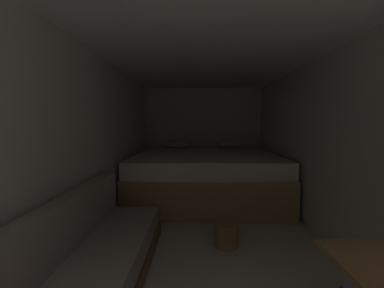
{
  "coord_description": "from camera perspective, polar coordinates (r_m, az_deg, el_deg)",
  "views": [
    {
      "loc": [
        -0.15,
        -0.45,
        1.29
      ],
      "look_at": [
        -0.21,
        2.55,
        1.02
      ],
      "focal_mm": 22.16,
      "sensor_mm": 36.0,
      "label": 1
    }
  ],
  "objects": [
    {
      "name": "bed",
      "position": [
        4.1,
        3.22,
        -7.52
      ],
      "size": [
        2.32,
        2.09,
        0.94
      ],
      "color": "tan",
      "rests_on": "ground"
    },
    {
      "name": "ground_plane",
      "position": [
        2.81,
        4.38,
        -22.26
      ],
      "size": [
        7.19,
        7.19,
        0.0
      ],
      "primitive_type": "plane",
      "color": "beige"
    },
    {
      "name": "ceiling_slab",
      "position": [
        2.6,
        4.72,
        22.07
      ],
      "size": [
        2.54,
        5.19,
        0.05
      ],
      "primitive_type": "cube",
      "color": "white",
      "rests_on": "wall_left"
    },
    {
      "name": "wall_back",
      "position": [
        5.12,
        2.8,
        2.03
      ],
      "size": [
        2.54,
        0.05,
        2.03
      ],
      "primitive_type": "cube",
      "color": "silver",
      "rests_on": "ground"
    },
    {
      "name": "wall_left",
      "position": [
        2.73,
        -22.51,
        -1.11
      ],
      "size": [
        0.05,
        5.19,
        2.03
      ],
      "primitive_type": "cube",
      "color": "silver",
      "rests_on": "ground"
    },
    {
      "name": "wicker_basket",
      "position": [
        2.69,
        8.26,
        -20.64
      ],
      "size": [
        0.26,
        0.26,
        0.25
      ],
      "color": "olive",
      "rests_on": "ground"
    },
    {
      "name": "wall_right",
      "position": [
        2.87,
        30.25,
        -1.14
      ],
      "size": [
        0.05,
        5.19,
        2.03
      ],
      "primitive_type": "cube",
      "color": "silver",
      "rests_on": "ground"
    },
    {
      "name": "sofa_left",
      "position": [
        1.98,
        -25.51,
        -27.68
      ],
      "size": [
        0.63,
        2.38,
        0.73
      ],
      "color": "brown",
      "rests_on": "ground"
    }
  ]
}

